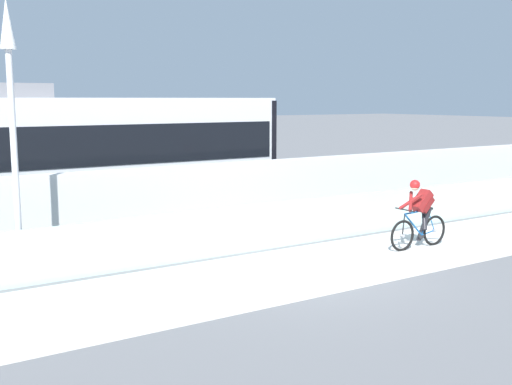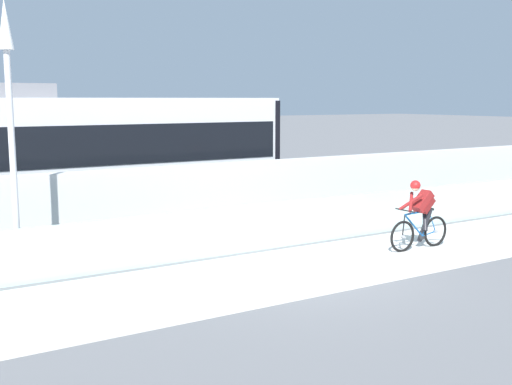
{
  "view_description": "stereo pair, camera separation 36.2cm",
  "coord_description": "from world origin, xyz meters",
  "views": [
    {
      "loc": [
        -7.64,
        -9.87,
        3.42
      ],
      "look_at": [
        0.28,
        2.35,
        1.25
      ],
      "focal_mm": 44.15,
      "sensor_mm": 36.0,
      "label": 1
    },
    {
      "loc": [
        -7.33,
        -10.06,
        3.42
      ],
      "look_at": [
        0.28,
        2.35,
        1.25
      ],
      "focal_mm": 44.15,
      "sensor_mm": 36.0,
      "label": 2
    }
  ],
  "objects": [
    {
      "name": "ground_plane",
      "position": [
        0.0,
        0.0,
        0.0
      ],
      "size": [
        200.0,
        200.0,
        0.0
      ],
      "primitive_type": "plane",
      "color": "slate"
    },
    {
      "name": "bike_path_deck",
      "position": [
        0.0,
        0.0,
        0.01
      ],
      "size": [
        32.0,
        3.2,
        0.01
      ],
      "primitive_type": "cube",
      "color": "silver",
      "rests_on": "ground"
    },
    {
      "name": "glass_parapet",
      "position": [
        0.0,
        1.85,
        0.53
      ],
      "size": [
        32.0,
        0.05,
        1.06
      ],
      "primitive_type": "cube",
      "color": "silver",
      "rests_on": "ground"
    },
    {
      "name": "concrete_barrier_wall",
      "position": [
        0.0,
        3.65,
        0.92
      ],
      "size": [
        32.0,
        0.36,
        1.83
      ],
      "primitive_type": "cube",
      "color": "silver",
      "rests_on": "ground"
    },
    {
      "name": "tram_rail_near",
      "position": [
        0.0,
        6.13,
        0.0
      ],
      "size": [
        32.0,
        0.08,
        0.01
      ],
      "primitive_type": "cube",
      "color": "#595654",
      "rests_on": "ground"
    },
    {
      "name": "tram_rail_far",
      "position": [
        0.0,
        7.57,
        0.0
      ],
      "size": [
        32.0,
        0.08,
        0.01
      ],
      "primitive_type": "cube",
      "color": "#595654",
      "rests_on": "ground"
    },
    {
      "name": "tram",
      "position": [
        -2.43,
        6.85,
        1.89
      ],
      "size": [
        11.06,
        2.54,
        3.81
      ],
      "color": "silver",
      "rests_on": "ground"
    },
    {
      "name": "cyclist_on_bike",
      "position": [
        3.24,
        0.0,
        0.78
      ],
      "size": [
        1.77,
        0.58,
        1.61
      ],
      "color": "black",
      "rests_on": "ground"
    },
    {
      "name": "lamp_post_antenna",
      "position": [
        -5.11,
        2.15,
        3.29
      ],
      "size": [
        0.28,
        0.28,
        5.2
      ],
      "color": "gray",
      "rests_on": "ground"
    }
  ]
}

